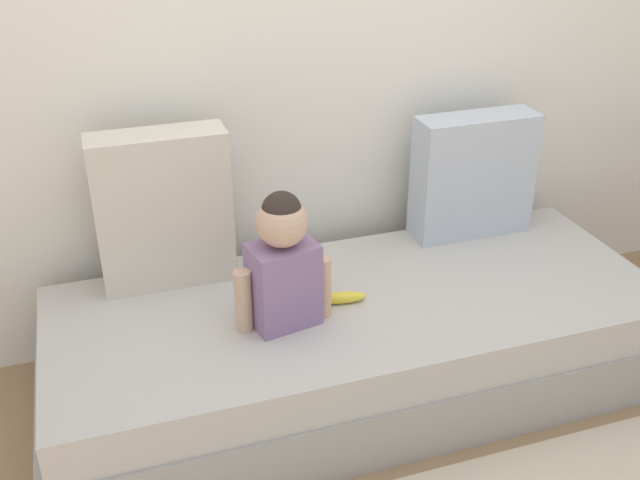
{
  "coord_description": "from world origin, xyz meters",
  "views": [
    {
      "loc": [
        -0.81,
        -2.02,
        1.75
      ],
      "look_at": [
        -0.14,
        0.0,
        0.62
      ],
      "focal_mm": 41.52,
      "sensor_mm": 36.0,
      "label": 1
    }
  ],
  "objects_px": {
    "throw_pillow_left": "(163,210)",
    "couch": "(358,342)",
    "toddler": "(283,261)",
    "banana": "(342,298)",
    "throw_pillow_right": "(473,176)"
  },
  "relations": [
    {
      "from": "throw_pillow_left",
      "to": "couch",
      "type": "bearing_deg",
      "value": -29.11
    },
    {
      "from": "throw_pillow_left",
      "to": "toddler",
      "type": "height_order",
      "value": "throw_pillow_left"
    },
    {
      "from": "banana",
      "to": "couch",
      "type": "bearing_deg",
      "value": 9.04
    },
    {
      "from": "couch",
      "to": "throw_pillow_right",
      "type": "xyz_separation_m",
      "value": [
        0.6,
        0.33,
        0.43
      ]
    },
    {
      "from": "throw_pillow_left",
      "to": "throw_pillow_right",
      "type": "height_order",
      "value": "throw_pillow_left"
    },
    {
      "from": "throw_pillow_left",
      "to": "toddler",
      "type": "bearing_deg",
      "value": -51.3
    },
    {
      "from": "banana",
      "to": "throw_pillow_left",
      "type": "bearing_deg",
      "value": 147.0
    },
    {
      "from": "toddler",
      "to": "throw_pillow_right",
      "type": "bearing_deg",
      "value": 23.93
    },
    {
      "from": "couch",
      "to": "throw_pillow_right",
      "type": "bearing_deg",
      "value": 29.11
    },
    {
      "from": "couch",
      "to": "throw_pillow_left",
      "type": "bearing_deg",
      "value": 150.89
    },
    {
      "from": "couch",
      "to": "banana",
      "type": "relative_size",
      "value": 12.86
    },
    {
      "from": "throw_pillow_right",
      "to": "banana",
      "type": "relative_size",
      "value": 2.86
    },
    {
      "from": "throw_pillow_right",
      "to": "throw_pillow_left",
      "type": "bearing_deg",
      "value": 180.0
    },
    {
      "from": "throw_pillow_left",
      "to": "banana",
      "type": "distance_m",
      "value": 0.68
    },
    {
      "from": "toddler",
      "to": "banana",
      "type": "relative_size",
      "value": 2.74
    }
  ]
}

